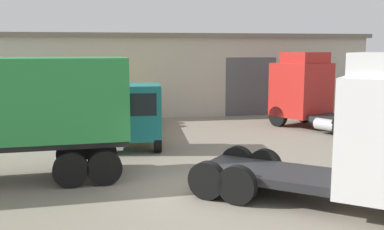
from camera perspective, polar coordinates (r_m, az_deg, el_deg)
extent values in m
plane|color=gray|center=(13.55, 0.75, -9.43)|extent=(60.00, 60.00, 0.00)
cube|color=#B7B2A3|center=(31.26, -5.60, 5.22)|extent=(27.23, 8.91, 4.80)
cube|color=#70665B|center=(31.22, -5.67, 9.85)|extent=(27.73, 9.41, 0.25)
cube|color=#4C5156|center=(27.03, -17.61, 3.07)|extent=(3.20, 0.08, 3.60)
cube|color=#4C5156|center=(28.08, 7.45, 3.59)|extent=(3.20, 0.08, 3.60)
cube|color=#232326|center=(13.01, 9.83, -7.30)|extent=(4.27, 3.97, 0.24)
cylinder|color=#B2B2B7|center=(13.82, 13.52, -7.21)|extent=(1.21, 1.12, 0.56)
cylinder|color=black|center=(14.21, 9.18, -6.43)|extent=(1.03, 0.90, 1.07)
cylinder|color=black|center=(12.23, 5.76, -8.84)|extent=(1.03, 0.90, 1.07)
cylinder|color=black|center=(14.52, 5.81, -6.05)|extent=(1.03, 0.90, 1.07)
cylinder|color=black|center=(12.59, 1.93, -8.30)|extent=(1.03, 0.90, 1.07)
cylinder|color=black|center=(14.08, -15.14, -6.76)|extent=(1.09, 0.37, 1.07)
cylinder|color=black|center=(16.21, -15.00, -4.75)|extent=(1.09, 0.37, 1.07)
cylinder|color=black|center=(14.09, -11.05, -6.61)|extent=(1.09, 0.37, 1.07)
cylinder|color=black|center=(16.22, -11.46, -4.62)|extent=(1.09, 0.37, 1.07)
cube|color=red|center=(24.79, 13.70, 3.15)|extent=(3.31, 3.27, 2.84)
cube|color=red|center=(24.57, 14.20, 7.05)|extent=(2.63, 2.45, 0.60)
cube|color=black|center=(25.50, 11.71, 4.63)|extent=(1.91, 1.02, 1.02)
cube|color=#232326|center=(23.16, 19.33, -0.69)|extent=(3.42, 4.13, 0.24)
cylinder|color=#B2B2B7|center=(22.72, 16.64, -1.18)|extent=(1.00, 1.23, 0.56)
cylinder|color=black|center=(24.52, 10.86, -0.16)|extent=(0.76, 1.10, 1.09)
cylinder|color=black|center=(26.17, 14.12, 0.28)|extent=(0.76, 1.10, 1.09)
cylinder|color=black|center=(22.05, 18.59, -1.42)|extent=(0.76, 1.10, 1.09)
cylinder|color=black|center=(23.88, 21.60, -0.84)|extent=(0.76, 1.10, 1.09)
cylinder|color=black|center=(21.56, 20.56, -1.73)|extent=(0.76, 1.10, 1.09)
cube|color=#197075|center=(18.42, -7.75, 0.43)|extent=(2.50, 2.03, 2.20)
cube|color=black|center=(17.46, -7.83, 1.29)|extent=(2.02, 0.19, 0.88)
cube|color=yellow|center=(22.59, -7.55, -0.44)|extent=(2.75, 6.38, 0.20)
cube|color=#232326|center=(19.50, -7.68, -0.23)|extent=(2.40, 0.26, 1.10)
cylinder|color=black|center=(18.18, -4.39, -3.15)|extent=(0.36, 1.03, 1.02)
cylinder|color=black|center=(18.22, -11.01, -3.26)|extent=(0.36, 1.03, 1.02)
cylinder|color=black|center=(24.13, -5.00, -0.26)|extent=(0.36, 1.03, 1.02)
cylinder|color=black|center=(24.16, -9.99, -0.35)|extent=(0.36, 1.03, 1.02)
cylinder|color=black|center=(25.12, -5.08, 0.09)|extent=(0.36, 1.03, 1.02)
cylinder|color=black|center=(25.15, -9.86, 0.00)|extent=(0.36, 1.03, 1.02)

